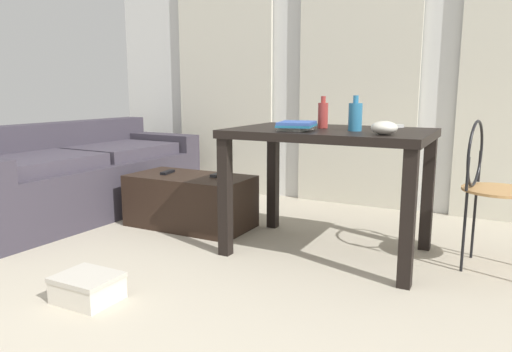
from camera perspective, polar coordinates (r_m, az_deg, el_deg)
name	(u,v)px	position (r m, az deg, el deg)	size (l,w,h in m)	color
ground_plane	(258,274)	(2.73, 0.21, -11.60)	(7.38, 7.38, 0.00)	#B2A893
wall_back	(360,65)	(4.35, 12.34, 12.88)	(5.21, 0.10, 2.46)	silver
curtains	(356,88)	(4.26, 11.93, 10.23)	(3.71, 0.03, 2.06)	beige
couch	(77,177)	(4.22, -20.61, -0.15)	(0.98, 2.13, 0.74)	#38333D
coffee_table	(190,201)	(3.62, -7.85, -2.96)	(0.91, 0.48, 0.39)	black
craft_table	(329,148)	(2.96, 8.78, 3.31)	(1.19, 0.78, 0.78)	black
wire_chair	(487,177)	(2.98, 25.91, -0.08)	(0.39, 0.40, 0.85)	#B7844C
bottle_near	(323,115)	(3.01, 8.02, 7.27)	(0.06, 0.06, 0.20)	#99332D
bottle_far	(355,116)	(2.84, 11.79, 7.00)	(0.08, 0.08, 0.20)	teal
bowl	(384,128)	(2.63, 15.09, 5.59)	(0.14, 0.14, 0.07)	beige
book_stack	(296,125)	(2.82, 4.86, 6.04)	(0.25, 0.32, 0.05)	silver
tv_remote_on_table	(392,126)	(3.12, 15.96, 5.74)	(0.05, 0.16, 0.02)	#B7B7B2
scissors	(297,126)	(3.11, 4.98, 5.94)	(0.09, 0.08, 0.00)	#9EA0A5
tv_remote_primary	(168,172)	(3.70, -10.53, 0.45)	(0.05, 0.16, 0.02)	black
tv_remote_secondary	(219,174)	(3.55, -4.46, 0.20)	(0.05, 0.18, 0.02)	#232326
shoebox	(88,288)	(2.52, -19.50, -12.48)	(0.29, 0.24, 0.13)	beige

